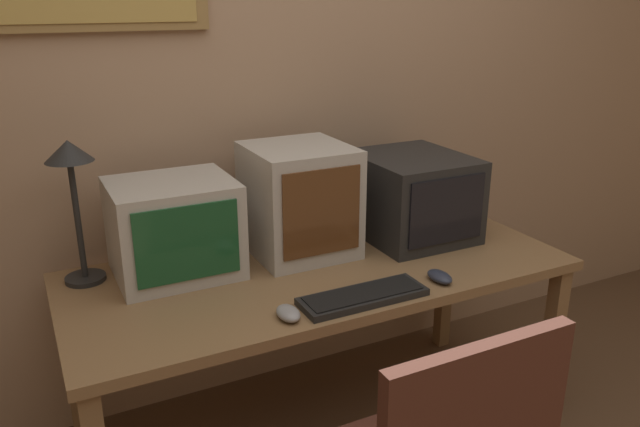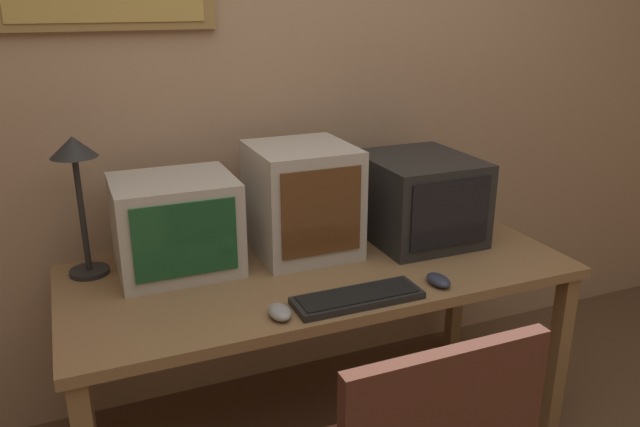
{
  "view_description": "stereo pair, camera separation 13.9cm",
  "coord_description": "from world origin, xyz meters",
  "px_view_note": "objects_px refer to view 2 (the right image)",
  "views": [
    {
      "loc": [
        -0.9,
        -0.76,
        1.59
      ],
      "look_at": [
        0.0,
        1.02,
        0.9
      ],
      "focal_mm": 35.0,
      "sensor_mm": 36.0,
      "label": 1
    },
    {
      "loc": [
        -0.77,
        -0.82,
        1.59
      ],
      "look_at": [
        0.0,
        1.02,
        0.9
      ],
      "focal_mm": 35.0,
      "sensor_mm": 36.0,
      "label": 2
    }
  ],
  "objects_px": {
    "monitor_center": "(303,199)",
    "keyboard_main": "(358,297)",
    "monitor_right": "(418,198)",
    "desk_clock": "(476,206)",
    "mouse_far_corner": "(280,312)",
    "mouse_near_keyboard": "(438,280)",
    "desk_lamp": "(76,171)",
    "monitor_left": "(176,225)"
  },
  "relations": [
    {
      "from": "mouse_far_corner",
      "to": "mouse_near_keyboard",
      "type": "bearing_deg",
      "value": 0.75
    },
    {
      "from": "keyboard_main",
      "to": "desk_lamp",
      "type": "bearing_deg",
      "value": 144.52
    },
    {
      "from": "monitor_center",
      "to": "keyboard_main",
      "type": "bearing_deg",
      "value": -89.69
    },
    {
      "from": "mouse_near_keyboard",
      "to": "desk_lamp",
      "type": "bearing_deg",
      "value": 152.97
    },
    {
      "from": "mouse_near_keyboard",
      "to": "monitor_center",
      "type": "bearing_deg",
      "value": 123.48
    },
    {
      "from": "mouse_far_corner",
      "to": "desk_clock",
      "type": "height_order",
      "value": "desk_clock"
    },
    {
      "from": "monitor_right",
      "to": "desk_lamp",
      "type": "height_order",
      "value": "desk_lamp"
    },
    {
      "from": "monitor_left",
      "to": "mouse_far_corner",
      "type": "height_order",
      "value": "monitor_left"
    },
    {
      "from": "monitor_left",
      "to": "keyboard_main",
      "type": "bearing_deg",
      "value": -45.04
    },
    {
      "from": "monitor_left",
      "to": "mouse_near_keyboard",
      "type": "xyz_separation_m",
      "value": [
        0.76,
        -0.46,
        -0.14
      ]
    },
    {
      "from": "monitor_left",
      "to": "mouse_far_corner",
      "type": "distance_m",
      "value": 0.53
    },
    {
      "from": "monitor_right",
      "to": "desk_lamp",
      "type": "relative_size",
      "value": 0.94
    },
    {
      "from": "desk_clock",
      "to": "desk_lamp",
      "type": "relative_size",
      "value": 0.28
    },
    {
      "from": "monitor_center",
      "to": "mouse_far_corner",
      "type": "relative_size",
      "value": 3.92
    },
    {
      "from": "monitor_center",
      "to": "desk_lamp",
      "type": "distance_m",
      "value": 0.77
    },
    {
      "from": "monitor_right",
      "to": "mouse_near_keyboard",
      "type": "distance_m",
      "value": 0.46
    },
    {
      "from": "mouse_near_keyboard",
      "to": "mouse_far_corner",
      "type": "height_order",
      "value": "mouse_far_corner"
    },
    {
      "from": "monitor_left",
      "to": "monitor_center",
      "type": "distance_m",
      "value": 0.46
    },
    {
      "from": "monitor_right",
      "to": "keyboard_main",
      "type": "bearing_deg",
      "value": -138.24
    },
    {
      "from": "mouse_near_keyboard",
      "to": "desk_clock",
      "type": "height_order",
      "value": "desk_clock"
    },
    {
      "from": "keyboard_main",
      "to": "mouse_far_corner",
      "type": "relative_size",
      "value": 4.05
    },
    {
      "from": "monitor_right",
      "to": "desk_clock",
      "type": "distance_m",
      "value": 0.34
    },
    {
      "from": "monitor_center",
      "to": "desk_clock",
      "type": "distance_m",
      "value": 0.79
    },
    {
      "from": "keyboard_main",
      "to": "desk_lamp",
      "type": "height_order",
      "value": "desk_lamp"
    },
    {
      "from": "mouse_far_corner",
      "to": "desk_lamp",
      "type": "relative_size",
      "value": 0.21
    },
    {
      "from": "monitor_center",
      "to": "monitor_right",
      "type": "distance_m",
      "value": 0.46
    },
    {
      "from": "monitor_center",
      "to": "monitor_right",
      "type": "relative_size",
      "value": 0.89
    },
    {
      "from": "monitor_center",
      "to": "monitor_left",
      "type": "bearing_deg",
      "value": 178.46
    },
    {
      "from": "monitor_right",
      "to": "desk_lamp",
      "type": "bearing_deg",
      "value": 173.76
    },
    {
      "from": "monitor_left",
      "to": "mouse_far_corner",
      "type": "relative_size",
      "value": 3.97
    },
    {
      "from": "mouse_far_corner",
      "to": "desk_lamp",
      "type": "distance_m",
      "value": 0.81
    },
    {
      "from": "monitor_right",
      "to": "keyboard_main",
      "type": "distance_m",
      "value": 0.63
    },
    {
      "from": "monitor_center",
      "to": "keyboard_main",
      "type": "height_order",
      "value": "monitor_center"
    },
    {
      "from": "monitor_left",
      "to": "monitor_center",
      "type": "bearing_deg",
      "value": -1.54
    },
    {
      "from": "monitor_right",
      "to": "monitor_center",
      "type": "bearing_deg",
      "value": 174.15
    },
    {
      "from": "monitor_center",
      "to": "monitor_right",
      "type": "xyz_separation_m",
      "value": [
        0.46,
        -0.05,
        -0.04
      ]
    },
    {
      "from": "monitor_center",
      "to": "mouse_near_keyboard",
      "type": "relative_size",
      "value": 3.71
    },
    {
      "from": "keyboard_main",
      "to": "mouse_near_keyboard",
      "type": "bearing_deg",
      "value": 0.41
    },
    {
      "from": "monitor_left",
      "to": "mouse_near_keyboard",
      "type": "height_order",
      "value": "monitor_left"
    },
    {
      "from": "mouse_near_keyboard",
      "to": "mouse_far_corner",
      "type": "xyz_separation_m",
      "value": [
        -0.55,
        -0.01,
        0.0
      ]
    },
    {
      "from": "keyboard_main",
      "to": "mouse_near_keyboard",
      "type": "relative_size",
      "value": 3.83
    },
    {
      "from": "keyboard_main",
      "to": "desk_clock",
      "type": "distance_m",
      "value": 0.9
    }
  ]
}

